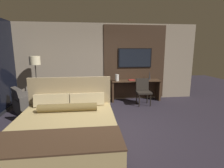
{
  "coord_description": "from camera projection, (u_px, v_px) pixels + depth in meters",
  "views": [
    {
      "loc": [
        -0.36,
        -3.87,
        1.88
      ],
      "look_at": [
        0.2,
        0.8,
        0.95
      ],
      "focal_mm": 28.0,
      "sensor_mm": 36.0,
      "label": 1
    }
  ],
  "objects": [
    {
      "name": "book",
      "position": [
        132.0,
        80.0,
        6.39
      ],
      "size": [
        0.22,
        0.15,
        0.03
      ],
      "color": "maroon",
      "rests_on": "desk"
    },
    {
      "name": "desk",
      "position": [
        135.0,
        87.0,
        6.5
      ],
      "size": [
        1.8,
        0.46,
        0.77
      ],
      "color": "#422D1E",
      "rests_on": "ground_plane"
    },
    {
      "name": "wall_back_tv_panel",
      "position": [
        105.0,
        63.0,
        6.45
      ],
      "size": [
        7.2,
        0.09,
        2.8
      ],
      "color": "gray",
      "rests_on": "ground_plane"
    },
    {
      "name": "ground_plane",
      "position": [
        108.0,
        129.0,
        4.18
      ],
      "size": [
        16.0,
        16.0,
        0.0
      ],
      "primitive_type": "plane",
      "color": "#28232D"
    },
    {
      "name": "armchair_by_window",
      "position": [
        29.0,
        103.0,
        5.36
      ],
      "size": [
        1.12,
        1.13,
        0.79
      ],
      "rotation": [
        0.0,
        0.0,
        2.21
      ],
      "color": "#47423D",
      "rests_on": "ground_plane"
    },
    {
      "name": "vase_short",
      "position": [
        117.0,
        78.0,
        6.26
      ],
      "size": [
        0.14,
        0.14,
        0.24
      ],
      "color": "silver",
      "rests_on": "desk"
    },
    {
      "name": "tv",
      "position": [
        135.0,
        58.0,
        6.47
      ],
      "size": [
        1.25,
        0.04,
        0.71
      ],
      "color": "black"
    },
    {
      "name": "desk_chair",
      "position": [
        143.0,
        89.0,
        6.01
      ],
      "size": [
        0.49,
        0.48,
        0.9
      ],
      "rotation": [
        0.0,
        0.0,
        -0.02
      ],
      "color": "#28231E",
      "rests_on": "ground_plane"
    },
    {
      "name": "bed",
      "position": [
        66.0,
        132.0,
        3.3
      ],
      "size": [
        1.91,
        2.2,
        1.24
      ],
      "color": "#33281E",
      "rests_on": "ground_plane"
    },
    {
      "name": "vase_tall",
      "position": [
        150.0,
        75.0,
        6.54
      ],
      "size": [
        0.07,
        0.07,
        0.33
      ],
      "color": "#333338",
      "rests_on": "desk"
    },
    {
      "name": "floor_lamp",
      "position": [
        35.0,
        64.0,
        5.71
      ],
      "size": [
        0.34,
        0.34,
        1.67
      ],
      "color": "#282623",
      "rests_on": "ground_plane"
    }
  ]
}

